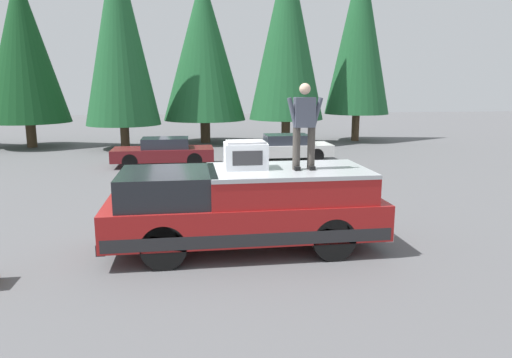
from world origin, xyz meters
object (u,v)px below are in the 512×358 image
(parked_car_maroon, at_px, (164,152))
(pickup_truck, at_px, (245,207))
(compressor_unit, at_px, (246,155))
(person_on_truck_bed, at_px, (304,124))
(parked_car_white, at_px, (285,148))

(parked_car_maroon, bearing_deg, pickup_truck, -168.55)
(compressor_unit, height_order, person_on_truck_bed, person_on_truck_bed)
(parked_car_white, distance_m, parked_car_maroon, 5.26)
(parked_car_white, bearing_deg, compressor_unit, 164.30)
(compressor_unit, xyz_separation_m, parked_car_maroon, (10.38, 2.15, -1.35))
(parked_car_white, bearing_deg, pickup_truck, 164.33)
(compressor_unit, distance_m, person_on_truck_bed, 1.32)
(compressor_unit, height_order, parked_car_maroon, compressor_unit)
(pickup_truck, bearing_deg, person_on_truck_bed, -97.12)
(person_on_truck_bed, bearing_deg, pickup_truck, 82.88)
(person_on_truck_bed, relative_size, parked_car_maroon, 0.41)
(pickup_truck, height_order, person_on_truck_bed, person_on_truck_bed)
(pickup_truck, xyz_separation_m, compressor_unit, (0.11, -0.03, 1.05))
(pickup_truck, height_order, compressor_unit, compressor_unit)
(compressor_unit, bearing_deg, parked_car_white, -15.70)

